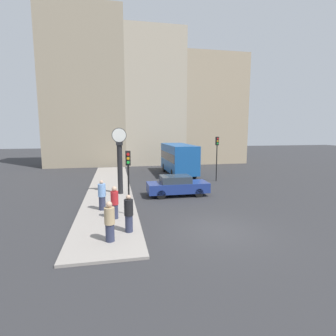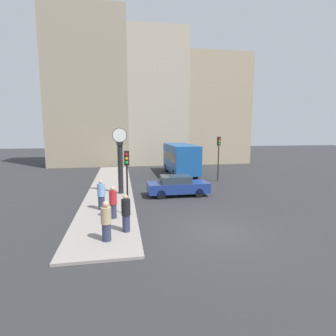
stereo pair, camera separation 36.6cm
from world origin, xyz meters
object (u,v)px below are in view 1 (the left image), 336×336
at_px(street_clock, 120,162).
at_px(pedestrian_black_jacket, 129,214).
at_px(sedan_car, 177,186).
at_px(bus_distant, 178,158).
at_px(traffic_light_near, 128,169).
at_px(pedestrian_blue_stripe, 102,195).
at_px(pedestrian_red_top, 115,203).
at_px(pedestrian_tan_coat, 110,222).
at_px(traffic_light_far, 217,150).

height_order(street_clock, pedestrian_black_jacket, street_clock).
relative_size(sedan_car, pedestrian_black_jacket, 2.54).
bearing_deg(bus_distant, traffic_light_near, -114.58).
bearing_deg(bus_distant, sedan_car, -104.18).
distance_m(traffic_light_near, pedestrian_blue_stripe, 2.48).
bearing_deg(pedestrian_red_top, pedestrian_blue_stripe, 113.12).
xyz_separation_m(sedan_car, bus_distant, (2.19, 8.65, 1.05)).
distance_m(street_clock, pedestrian_blue_stripe, 4.12).
relative_size(bus_distant, pedestrian_red_top, 4.29).
xyz_separation_m(street_clock, pedestrian_blue_stripe, (-1.10, -3.71, -1.41)).
distance_m(bus_distant, pedestrian_blue_stripe, 13.54).
bearing_deg(pedestrian_red_top, street_clock, 85.81).
height_order(pedestrian_tan_coat, pedestrian_black_jacket, pedestrian_black_jacket).
height_order(sedan_car, pedestrian_blue_stripe, pedestrian_blue_stripe).
distance_m(traffic_light_near, traffic_light_far, 11.85).
height_order(bus_distant, pedestrian_blue_stripe, bus_distant).
distance_m(bus_distant, traffic_light_near, 13.89).
bearing_deg(pedestrian_black_jacket, traffic_light_near, 86.88).
bearing_deg(pedestrian_black_jacket, traffic_light_far, 52.17).
xyz_separation_m(street_clock, pedestrian_red_top, (-0.39, -5.36, -1.41)).
bearing_deg(street_clock, traffic_light_near, -85.89).
relative_size(traffic_light_far, pedestrian_red_top, 2.39).
height_order(pedestrian_black_jacket, pedestrian_blue_stripe, pedestrian_blue_stripe).
height_order(street_clock, pedestrian_blue_stripe, street_clock).
bearing_deg(traffic_light_near, traffic_light_far, 45.52).
xyz_separation_m(traffic_light_far, pedestrian_tan_coat, (-9.24, -11.71, -1.93)).
bearing_deg(pedestrian_black_jacket, sedan_car, 59.73).
height_order(bus_distant, pedestrian_tan_coat, bus_distant).
distance_m(bus_distant, traffic_light_far, 4.99).
distance_m(pedestrian_red_top, pedestrian_black_jacket, 2.03).
distance_m(street_clock, pedestrian_black_jacket, 7.43).
height_order(traffic_light_far, pedestrian_blue_stripe, traffic_light_far).
bearing_deg(traffic_light_far, traffic_light_near, -134.48).
distance_m(traffic_light_far, street_clock, 9.37).
bearing_deg(street_clock, traffic_light_far, 22.38).
relative_size(sedan_car, bus_distant, 0.59).
xyz_separation_m(street_clock, pedestrian_tan_coat, (-0.59, -8.15, -1.43)).
xyz_separation_m(pedestrian_black_jacket, pedestrian_blue_stripe, (-1.32, 3.58, 0.00)).
relative_size(sedan_car, pedestrian_red_top, 2.55).
relative_size(pedestrian_tan_coat, pedestrian_blue_stripe, 0.98).
xyz_separation_m(bus_distant, pedestrian_tan_coat, (-6.71, -15.87, -0.83)).
bearing_deg(traffic_light_far, bus_distant, 121.37).
height_order(bus_distant, traffic_light_near, traffic_light_near).
height_order(bus_distant, traffic_light_far, traffic_light_far).
bearing_deg(street_clock, pedestrian_black_jacket, -88.27).
bearing_deg(bus_distant, pedestrian_red_top, -116.47).
relative_size(bus_distant, pedestrian_tan_coat, 4.32).
relative_size(bus_distant, pedestrian_black_jacket, 4.28).
xyz_separation_m(bus_distant, traffic_light_near, (-5.77, -12.61, 0.81)).
height_order(traffic_light_near, pedestrian_blue_stripe, traffic_light_near).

